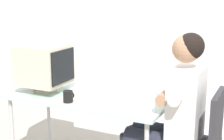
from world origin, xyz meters
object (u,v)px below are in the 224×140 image
(person_seated, at_px, (172,110))
(keyboard, at_px, (83,92))
(desk_mug, at_px, (68,96))
(desk, at_px, (89,102))
(crt_monitor, at_px, (45,65))

(person_seated, bearing_deg, keyboard, 176.70)
(desk_mug, bearing_deg, keyboard, 90.99)
(desk, bearing_deg, person_seated, -2.68)
(keyboard, height_order, person_seated, person_seated)
(person_seated, bearing_deg, desk, 177.32)
(person_seated, distance_m, desk_mug, 0.84)
(desk_mug, bearing_deg, desk, 75.39)
(crt_monitor, height_order, desk_mug, crt_monitor)
(keyboard, bearing_deg, crt_monitor, -171.85)
(crt_monitor, bearing_deg, desk_mug, -27.16)
(keyboard, xyz_separation_m, desk_mug, (0.00, -0.24, 0.03))
(crt_monitor, relative_size, person_seated, 0.32)
(person_seated, height_order, desk_mug, person_seated)
(crt_monitor, distance_m, keyboard, 0.43)
(desk, relative_size, keyboard, 3.04)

